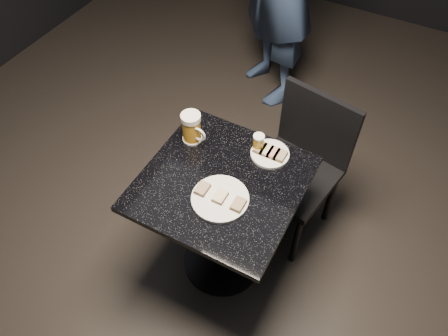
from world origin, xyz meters
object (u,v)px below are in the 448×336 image
(beer_tumbler, at_px, (258,143))
(plate_large, at_px, (220,199))
(beer_mug, at_px, (192,128))
(chair, at_px, (300,162))
(plate_small, at_px, (270,154))
(table, at_px, (222,211))

(beer_tumbler, bearing_deg, plate_large, -93.45)
(beer_mug, height_order, chair, beer_mug)
(plate_small, distance_m, beer_mug, 0.39)
(plate_large, height_order, beer_tumbler, beer_tumbler)
(table, xyz_separation_m, beer_tumbler, (0.06, 0.24, 0.29))
(plate_large, height_order, plate_small, same)
(plate_small, bearing_deg, chair, 69.29)
(beer_mug, bearing_deg, plate_large, -41.05)
(plate_large, distance_m, beer_tumbler, 0.34)
(table, bearing_deg, beer_tumbler, 75.74)
(plate_large, relative_size, chair, 0.28)
(plate_small, bearing_deg, beer_tumbler, -179.46)
(table, xyz_separation_m, chair, (0.22, 0.48, -0.01))
(plate_large, distance_m, beer_mug, 0.39)
(beer_mug, distance_m, beer_tumbler, 0.32)
(plate_large, xyz_separation_m, beer_mug, (-0.29, 0.25, 0.07))
(plate_large, relative_size, beer_mug, 1.59)
(beer_mug, bearing_deg, chair, 35.44)
(plate_small, height_order, beer_tumbler, beer_tumbler)
(table, relative_size, chair, 0.85)
(plate_large, relative_size, table, 0.33)
(plate_small, bearing_deg, plate_large, -103.80)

